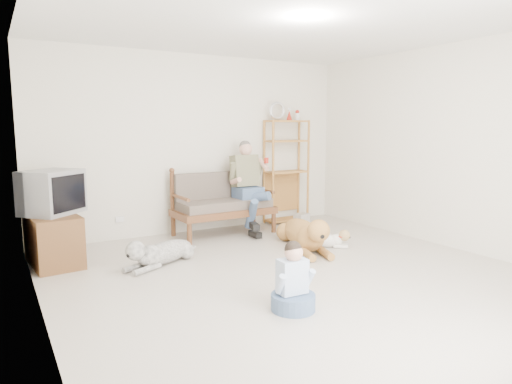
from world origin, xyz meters
TOP-DOWN VIEW (x-y plane):
  - floor at (0.00, 0.00)m, footprint 5.50×5.50m
  - ceiling at (0.00, 0.00)m, footprint 5.50×5.50m
  - wall_back at (0.00, 2.75)m, footprint 5.00×0.00m
  - wall_left at (-2.50, 0.00)m, footprint 0.00×5.50m
  - wall_right at (2.50, 0.00)m, footprint 0.00×5.50m
  - loveseat at (0.20, 2.36)m, footprint 1.52×0.73m
  - man at (0.57, 2.13)m, footprint 0.53×0.76m
  - etagere at (1.50, 2.55)m, footprint 0.77×0.34m
  - book_stack at (1.71, 2.38)m, footprint 0.28×0.23m
  - tv_stand at (-2.23, 1.94)m, footprint 0.59×0.95m
  - crt_tv at (-2.20, 1.97)m, footprint 0.79×0.78m
  - wall_outlet at (-1.25, 2.73)m, footprint 0.12×0.02m
  - golden_retriever at (0.76, 0.99)m, footprint 0.73×1.59m
  - shaggy_dog at (-1.16, 1.28)m, footprint 1.12×0.66m
  - terrier at (1.12, 0.88)m, footprint 0.54×0.47m
  - child at (-0.56, -0.61)m, footprint 0.40×0.40m

SIDE VIEW (x-z plane):
  - floor at x=0.00m, z-range 0.00..0.00m
  - book_stack at x=1.71m, z-range 0.00..0.15m
  - terrier at x=1.12m, z-range -0.02..0.23m
  - shaggy_dog at x=-1.16m, z-range -0.04..0.33m
  - golden_retriever at x=0.76m, z-range -0.05..0.45m
  - child at x=-0.56m, z-range -0.09..0.54m
  - wall_outlet at x=-1.25m, z-range 0.26..0.34m
  - tv_stand at x=-2.23m, z-range 0.00..0.60m
  - loveseat at x=0.20m, z-range 0.01..0.96m
  - man at x=0.57m, z-range 0.03..1.26m
  - crt_tv at x=-2.20m, z-range 0.60..1.12m
  - etagere at x=1.50m, z-range -0.12..1.90m
  - wall_left at x=-2.50m, z-range -1.40..4.10m
  - wall_right at x=2.50m, z-range -1.40..4.10m
  - wall_back at x=0.00m, z-range -1.15..3.85m
  - ceiling at x=0.00m, z-range 2.70..2.70m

